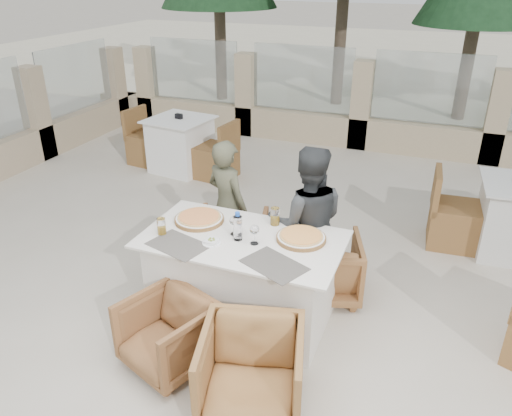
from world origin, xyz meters
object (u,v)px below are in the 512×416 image
(wine_glass_centre, at_px, (234,224))
(armchair_near_right, at_px, (252,373))
(pizza_left, at_px, (199,218))
(diner_right, at_px, (307,224))
(armchair_near_left, at_px, (168,334))
(bg_table_a, at_px, (181,145))
(beer_glass_left, at_px, (161,226))
(armchair_far_right, at_px, (325,267))
(water_bottle, at_px, (238,226))
(diner_left, at_px, (227,205))
(wine_glass_near, at_px, (254,233))
(armchair_far_left, at_px, (231,245))
(beer_glass_right, at_px, (275,216))
(olive_dish, at_px, (212,241))
(dining_table, at_px, (243,279))
(pizza_right, at_px, (301,237))

(wine_glass_centre, xyz_separation_m, armchair_near_right, (0.52, -0.92, -0.55))
(pizza_left, height_order, diner_right, diner_right)
(armchair_near_left, relative_size, bg_table_a, 0.37)
(beer_glass_left, relative_size, armchair_far_right, 0.22)
(water_bottle, relative_size, armchair_near_right, 0.35)
(armchair_near_right, bearing_deg, wine_glass_centre, 104.34)
(armchair_near_left, height_order, diner_left, diner_left)
(beer_glass_left, xyz_separation_m, bg_table_a, (-1.54, 3.01, -0.45))
(beer_glass_left, relative_size, armchair_near_right, 0.20)
(wine_glass_near, bearing_deg, bg_table_a, 128.47)
(water_bottle, distance_m, diner_left, 0.91)
(armchair_near_right, xyz_separation_m, bg_table_a, (-2.60, 3.72, 0.07))
(water_bottle, relative_size, armchair_far_left, 0.35)
(beer_glass_right, relative_size, olive_dish, 1.38)
(beer_glass_left, relative_size, diner_right, 0.10)
(armchair_near_right, bearing_deg, armchair_far_left, 103.66)
(olive_dish, bearing_deg, armchair_far_left, 103.58)
(wine_glass_near, xyz_separation_m, armchair_far_right, (0.43, 0.62, -0.57))
(armchair_far_right, bearing_deg, water_bottle, 27.63)
(diner_left, bearing_deg, beer_glass_left, 102.18)
(armchair_far_left, bearing_deg, armchair_near_left, 78.88)
(pizza_left, height_order, wine_glass_near, wine_glass_near)
(armchair_far_left, xyz_separation_m, diner_left, (-0.10, 0.15, 0.34))
(beer_glass_right, bearing_deg, pizza_left, -164.14)
(dining_table, height_order, armchair_far_left, dining_table)
(bg_table_a, bearing_deg, water_bottle, -45.95)
(armchair_far_right, relative_size, armchair_near_right, 0.93)
(beer_glass_right, height_order, armchair_far_right, beer_glass_right)
(armchair_far_right, bearing_deg, armchair_near_right, 66.67)
(armchair_far_left, distance_m, bg_table_a, 2.88)
(beer_glass_left, distance_m, armchair_near_right, 1.39)
(pizza_right, relative_size, bg_table_a, 0.24)
(dining_table, relative_size, bg_table_a, 0.98)
(beer_glass_left, xyz_separation_m, armchair_far_left, (0.26, 0.76, -0.53))
(dining_table, xyz_separation_m, pizza_left, (-0.45, 0.14, 0.41))
(pizza_right, height_order, armchair_far_right, pizza_right)
(dining_table, bearing_deg, wine_glass_centre, 158.40)
(beer_glass_right, height_order, diner_right, diner_right)
(armchair_far_right, height_order, diner_right, diner_right)
(beer_glass_left, bearing_deg, bg_table_a, 117.08)
(wine_glass_near, relative_size, bg_table_a, 0.11)
(pizza_right, xyz_separation_m, diner_left, (-0.91, 0.59, -0.15))
(armchair_near_left, height_order, armchair_near_right, armchair_near_right)
(armchair_far_right, bearing_deg, dining_table, 27.25)
(wine_glass_near, height_order, olive_dish, wine_glass_near)
(beer_glass_left, distance_m, diner_left, 0.94)
(wine_glass_centre, distance_m, armchair_far_right, 1.02)
(wine_glass_near, bearing_deg, armchair_near_left, -122.00)
(armchair_far_left, xyz_separation_m, armchair_near_left, (0.07, -1.30, -0.03))
(wine_glass_centre, bearing_deg, armchair_far_right, 40.16)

